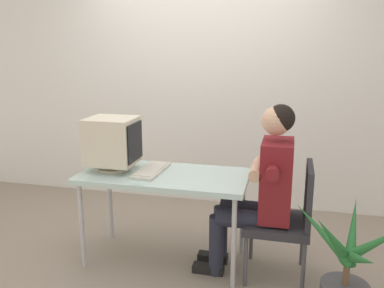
{
  "coord_description": "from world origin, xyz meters",
  "views": [
    {
      "loc": [
        0.93,
        -2.86,
        1.7
      ],
      "look_at": [
        0.22,
        0.0,
        0.98
      ],
      "focal_mm": 37.97,
      "sensor_mm": 36.0,
      "label": 1
    }
  ],
  "objects_px": {
    "keyboard": "(151,170)",
    "person_seated": "(262,185)",
    "crt_monitor": "(113,141)",
    "potted_plant": "(346,275)",
    "office_chair": "(287,216)",
    "desk": "(164,181)"
  },
  "relations": [
    {
      "from": "keyboard",
      "to": "potted_plant",
      "type": "relative_size",
      "value": 0.56
    },
    {
      "from": "keyboard",
      "to": "desk",
      "type": "bearing_deg",
      "value": -9.35
    },
    {
      "from": "potted_plant",
      "to": "keyboard",
      "type": "bearing_deg",
      "value": 163.65
    },
    {
      "from": "crt_monitor",
      "to": "potted_plant",
      "type": "relative_size",
      "value": 0.52
    },
    {
      "from": "office_chair",
      "to": "crt_monitor",
      "type": "bearing_deg",
      "value": 179.02
    },
    {
      "from": "keyboard",
      "to": "potted_plant",
      "type": "xyz_separation_m",
      "value": [
        1.43,
        -0.42,
        -0.46
      ]
    },
    {
      "from": "person_seated",
      "to": "keyboard",
      "type": "bearing_deg",
      "value": 177.72
    },
    {
      "from": "desk",
      "to": "person_seated",
      "type": "height_order",
      "value": "person_seated"
    },
    {
      "from": "keyboard",
      "to": "person_seated",
      "type": "relative_size",
      "value": 0.34
    },
    {
      "from": "keyboard",
      "to": "person_seated",
      "type": "bearing_deg",
      "value": -2.28
    },
    {
      "from": "crt_monitor",
      "to": "potted_plant",
      "type": "xyz_separation_m",
      "value": [
        1.75,
        -0.41,
        -0.67
      ]
    },
    {
      "from": "desk",
      "to": "keyboard",
      "type": "relative_size",
      "value": 2.9
    },
    {
      "from": "crt_monitor",
      "to": "keyboard",
      "type": "distance_m",
      "value": 0.38
    },
    {
      "from": "desk",
      "to": "potted_plant",
      "type": "xyz_separation_m",
      "value": [
        1.32,
        -0.4,
        -0.38
      ]
    },
    {
      "from": "office_chair",
      "to": "potted_plant",
      "type": "height_order",
      "value": "office_chair"
    },
    {
      "from": "person_seated",
      "to": "desk",
      "type": "bearing_deg",
      "value": 178.76
    },
    {
      "from": "office_chair",
      "to": "potted_plant",
      "type": "relative_size",
      "value": 1.09
    },
    {
      "from": "desk",
      "to": "potted_plant",
      "type": "height_order",
      "value": "potted_plant"
    },
    {
      "from": "crt_monitor",
      "to": "person_seated",
      "type": "height_order",
      "value": "person_seated"
    },
    {
      "from": "keyboard",
      "to": "person_seated",
      "type": "distance_m",
      "value": 0.86
    },
    {
      "from": "crt_monitor",
      "to": "office_chair",
      "type": "height_order",
      "value": "crt_monitor"
    },
    {
      "from": "keyboard",
      "to": "crt_monitor",
      "type": "bearing_deg",
      "value": -177.97
    }
  ]
}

